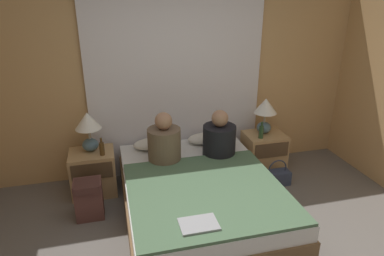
% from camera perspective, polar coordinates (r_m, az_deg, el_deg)
% --- Properties ---
extents(wall_back, '(4.91, 0.06, 2.50)m').
position_cam_1_polar(wall_back, '(4.41, -2.73, 8.15)').
color(wall_back, tan).
rests_on(wall_back, ground_plane).
extents(curtain_panel, '(2.43, 0.02, 2.25)m').
position_cam_1_polar(curtain_panel, '(4.39, -2.53, 6.33)').
color(curtain_panel, white).
rests_on(curtain_panel, ground_plane).
extents(bed, '(1.58, 2.09, 0.46)m').
position_cam_1_polar(bed, '(3.78, 1.19, -11.37)').
color(bed, brown).
rests_on(bed, ground_plane).
extents(nightstand_left, '(0.52, 0.44, 0.53)m').
position_cam_1_polar(nightstand_left, '(4.32, -16.09, -7.10)').
color(nightstand_left, tan).
rests_on(nightstand_left, ground_plane).
extents(nightstand_right, '(0.52, 0.44, 0.53)m').
position_cam_1_polar(nightstand_right, '(4.73, 11.85, -3.98)').
color(nightstand_right, tan).
rests_on(nightstand_right, ground_plane).
extents(lamp_left, '(0.30, 0.30, 0.48)m').
position_cam_1_polar(lamp_left, '(4.13, -16.91, 0.27)').
color(lamp_left, slate).
rests_on(lamp_left, nightstand_left).
extents(lamp_right, '(0.30, 0.30, 0.48)m').
position_cam_1_polar(lamp_right, '(4.56, 12.11, 2.81)').
color(lamp_right, slate).
rests_on(lamp_right, nightstand_right).
extents(pillow_left, '(0.53, 0.30, 0.12)m').
position_cam_1_polar(pillow_left, '(4.32, -6.26, -2.61)').
color(pillow_left, silver).
rests_on(pillow_left, bed).
extents(pillow_right, '(0.53, 0.30, 0.12)m').
position_cam_1_polar(pillow_right, '(4.45, 2.63, -1.70)').
color(pillow_right, silver).
rests_on(pillow_right, bed).
extents(blanket_on_bed, '(1.52, 1.47, 0.03)m').
position_cam_1_polar(blanket_on_bed, '(3.42, 2.50, -10.46)').
color(blanket_on_bed, '#4C6B4C').
rests_on(blanket_on_bed, bed).
extents(person_left_in_bed, '(0.38, 0.38, 0.59)m').
position_cam_1_polar(person_left_in_bed, '(3.92, -4.66, -2.40)').
color(person_left_in_bed, brown).
rests_on(person_left_in_bed, bed).
extents(person_right_in_bed, '(0.39, 0.39, 0.56)m').
position_cam_1_polar(person_right_in_bed, '(4.08, 4.57, -1.66)').
color(person_right_in_bed, black).
rests_on(person_right_in_bed, bed).
extents(beer_bottle_on_left_stand, '(0.06, 0.06, 0.21)m').
position_cam_1_polar(beer_bottle_on_left_stand, '(4.07, -14.79, -3.30)').
color(beer_bottle_on_left_stand, '#513819').
rests_on(beer_bottle_on_left_stand, nightstand_left).
extents(beer_bottle_on_right_stand, '(0.06, 0.06, 0.22)m').
position_cam_1_polar(beer_bottle_on_right_stand, '(4.46, 11.47, -0.62)').
color(beer_bottle_on_right_stand, '#2D4C28').
rests_on(beer_bottle_on_right_stand, nightstand_right).
extents(laptop_on_bed, '(0.32, 0.23, 0.02)m').
position_cam_1_polar(laptop_on_bed, '(2.96, 1.11, -15.73)').
color(laptop_on_bed, '#9EA0A5').
rests_on(laptop_on_bed, blanket_on_bed).
extents(backpack_on_floor, '(0.29, 0.26, 0.44)m').
position_cam_1_polar(backpack_on_floor, '(3.90, -16.83, -11.00)').
color(backpack_on_floor, brown).
rests_on(backpack_on_floor, ground_plane).
extents(handbag_on_floor, '(0.33, 0.17, 0.34)m').
position_cam_1_polar(handbag_on_floor, '(4.51, 13.94, -7.93)').
color(handbag_on_floor, '#333D56').
rests_on(handbag_on_floor, ground_plane).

